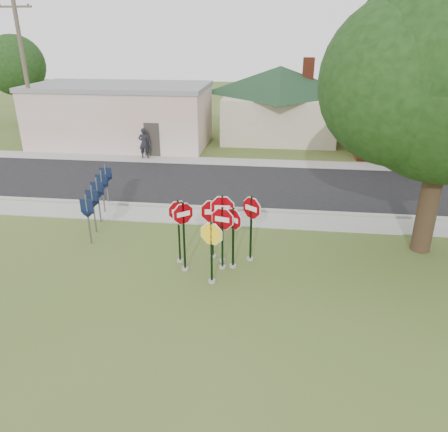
# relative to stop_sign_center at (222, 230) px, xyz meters

# --- Properties ---
(ground) EXTENTS (120.00, 120.00, 0.00)m
(ground) POSITION_rel_stop_sign_center_xyz_m (-0.29, -1.23, -1.46)
(ground) COLOR #405620
(ground) RESTS_ON ground
(sidewalk_near) EXTENTS (60.00, 1.60, 0.06)m
(sidewalk_near) POSITION_rel_stop_sign_center_xyz_m (-0.29, 4.27, -1.43)
(sidewalk_near) COLOR gray
(sidewalk_near) RESTS_ON ground
(road) EXTENTS (60.00, 7.00, 0.04)m
(road) POSITION_rel_stop_sign_center_xyz_m (-0.29, 8.77, -1.44)
(road) COLOR black
(road) RESTS_ON ground
(sidewalk_far) EXTENTS (60.00, 1.60, 0.06)m
(sidewalk_far) POSITION_rel_stop_sign_center_xyz_m (-0.29, 13.07, -1.43)
(sidewalk_far) COLOR gray
(sidewalk_far) RESTS_ON ground
(curb) EXTENTS (60.00, 0.20, 0.14)m
(curb) POSITION_rel_stop_sign_center_xyz_m (-0.29, 5.27, -1.39)
(curb) COLOR gray
(curb) RESTS_ON ground
(stop_sign_center) EXTENTS (1.05, 0.27, 2.39)m
(stop_sign_center) POSITION_rel_stop_sign_center_xyz_m (0.00, 0.00, 0.00)
(stop_sign_center) COLOR gray
(stop_sign_center) RESTS_ON ground
(stop_sign_yellow) EXTENTS (1.01, 0.29, 2.26)m
(stop_sign_yellow) POSITION_rel_stop_sign_center_xyz_m (-0.23, -0.97, -0.11)
(stop_sign_yellow) COLOR gray
(stop_sign_yellow) RESTS_ON ground
(stop_sign_left) EXTENTS (0.80, 0.65, 2.60)m
(stop_sign_left) POSITION_rel_stop_sign_center_xyz_m (-1.26, -0.28, 0.14)
(stop_sign_left) COLOR gray
(stop_sign_left) RESTS_ON ground
(stop_sign_right) EXTENTS (0.81, 0.67, 2.34)m
(stop_sign_right) POSITION_rel_stop_sign_center_xyz_m (0.35, 0.11, -0.04)
(stop_sign_right) COLOR gray
(stop_sign_right) RESTS_ON ground
(stop_sign_back_right) EXTENTS (1.14, 0.24, 2.65)m
(stop_sign_back_right) POSITION_rel_stop_sign_center_xyz_m (-0.06, 0.44, 0.20)
(stop_sign_back_right) COLOR gray
(stop_sign_back_right) RESTS_ON ground
(stop_sign_back_left) EXTENTS (1.17, 0.24, 2.38)m
(stop_sign_back_left) POSITION_rel_stop_sign_center_xyz_m (-0.44, 0.74, 0.00)
(stop_sign_back_left) COLOR gray
(stop_sign_back_left) RESTS_ON ground
(stop_sign_far_right) EXTENTS (0.88, 0.67, 2.55)m
(stop_sign_far_right) POSITION_rel_stop_sign_center_xyz_m (0.92, 0.70, 0.12)
(stop_sign_far_right) COLOR gray
(stop_sign_far_right) RESTS_ON ground
(stop_sign_far_left) EXTENTS (0.86, 0.49, 2.46)m
(stop_sign_far_left) POSITION_rel_stop_sign_center_xyz_m (-1.55, 0.26, 0.03)
(stop_sign_far_left) COLOR gray
(stop_sign_far_left) RESTS_ON ground
(route_sign_row) EXTENTS (1.43, 4.63, 2.00)m
(route_sign_row) POSITION_rel_stop_sign_center_xyz_m (-5.69, 3.27, -0.24)
(route_sign_row) COLOR #59595E
(route_sign_row) RESTS_ON ground
(building_stucco) EXTENTS (12.20, 6.20, 4.20)m
(building_stucco) POSITION_rel_stop_sign_center_xyz_m (-9.29, 16.77, 0.68)
(building_stucco) COLOR silver
(building_stucco) RESTS_ON ground
(building_house) EXTENTS (11.60, 11.60, 6.20)m
(building_house) POSITION_rel_stop_sign_center_xyz_m (1.72, 20.77, 2.18)
(building_house) COLOR beige
(building_house) RESTS_ON ground
(building_brick) EXTENTS (10.20, 6.20, 4.75)m
(building_brick) POSITION_rel_stop_sign_center_xyz_m (11.71, 17.27, 0.94)
(building_brick) COLOR maroon
(building_brick) RESTS_ON ground
(utility_pole_near) EXTENTS (2.20, 0.26, 9.50)m
(utility_pole_near) POSITION_rel_stop_sign_center_xyz_m (-14.29, 13.97, 3.50)
(utility_pole_near) COLOR #4F4235
(utility_pole_near) RESTS_ON ground
(bg_tree_left) EXTENTS (4.90, 4.90, 7.35)m
(bg_tree_left) POSITION_rel_stop_sign_center_xyz_m (-20.29, 22.77, 3.41)
(bg_tree_left) COLOR black
(bg_tree_left) RESTS_ON ground
(pedestrian) EXTENTS (0.75, 0.54, 1.93)m
(pedestrian) POSITION_rel_stop_sign_center_xyz_m (-6.65, 13.22, -0.44)
(pedestrian) COLOR black
(pedestrian) RESTS_ON sidewalk_far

